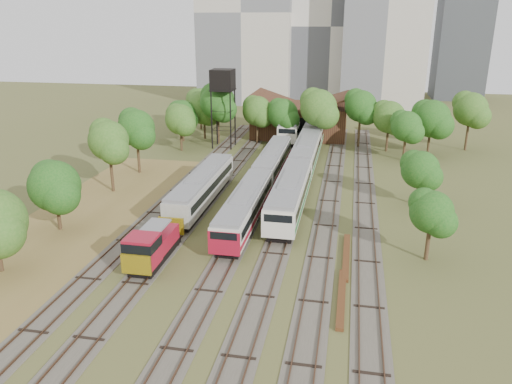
% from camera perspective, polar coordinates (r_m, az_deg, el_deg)
% --- Properties ---
extents(ground, '(240.00, 240.00, 0.00)m').
position_cam_1_polar(ground, '(35.96, -3.71, -14.11)').
color(ground, '#475123').
rests_on(ground, ground).
extents(dry_grass_patch, '(14.00, 60.00, 0.04)m').
position_cam_1_polar(dry_grass_patch, '(49.28, -22.06, -5.87)').
color(dry_grass_patch, brown).
rests_on(dry_grass_patch, ground).
extents(tracks, '(24.60, 80.00, 0.19)m').
position_cam_1_polar(tracks, '(58.11, 1.80, -0.60)').
color(tracks, '#4C473D').
rests_on(tracks, ground).
extents(railcar_red_set, '(2.79, 34.58, 3.44)m').
position_cam_1_polar(railcar_red_set, '(57.91, 0.55, 1.20)').
color(railcar_red_set, black).
rests_on(railcar_red_set, ground).
extents(railcar_green_set, '(3.09, 52.08, 3.83)m').
position_cam_1_polar(railcar_green_set, '(69.49, 5.72, 4.36)').
color(railcar_green_set, black).
rests_on(railcar_green_set, ground).
extents(railcar_rear, '(3.20, 16.08, 3.97)m').
position_cam_1_polar(railcar_rear, '(87.31, 4.23, 7.51)').
color(railcar_rear, black).
rests_on(railcar_rear, ground).
extents(shunter_locomotive, '(2.51, 8.10, 3.28)m').
position_cam_1_polar(shunter_locomotive, '(43.16, -11.88, -6.14)').
color(shunter_locomotive, black).
rests_on(shunter_locomotive, ground).
extents(old_grey_coach, '(2.83, 18.00, 3.50)m').
position_cam_1_polar(old_grey_coach, '(55.94, -6.18, 0.53)').
color(old_grey_coach, black).
rests_on(old_grey_coach, ground).
extents(water_tower, '(3.57, 3.57, 12.32)m').
position_cam_1_polar(water_tower, '(79.73, -3.83, 12.45)').
color(water_tower, black).
rests_on(water_tower, ground).
extents(rail_pile_near, '(0.56, 8.34, 0.28)m').
position_cam_1_polar(rail_pile_near, '(38.37, 9.74, -11.80)').
color(rail_pile_near, '#593219').
rests_on(rail_pile_near, ground).
extents(rail_pile_far, '(0.55, 8.86, 0.29)m').
position_cam_1_polar(rail_pile_far, '(44.50, 10.27, -7.23)').
color(rail_pile_far, '#593219').
rests_on(rail_pile_far, ground).
extents(maintenance_shed, '(16.45, 11.55, 7.58)m').
position_cam_1_polar(maintenance_shed, '(89.04, 5.05, 8.26)').
color(maintenance_shed, '#381D14').
rests_on(maintenance_shed, ground).
extents(tree_band_left, '(8.44, 74.13, 8.61)m').
position_cam_1_polar(tree_band_left, '(65.18, -14.67, 5.50)').
color(tree_band_left, '#382616').
rests_on(tree_band_left, ground).
extents(tree_band_far, '(48.23, 10.85, 9.75)m').
position_cam_1_polar(tree_band_far, '(80.74, 7.06, 9.29)').
color(tree_band_far, '#382616').
rests_on(tree_band_far, ground).
extents(tree_band_right, '(4.82, 36.76, 7.28)m').
position_cam_1_polar(tree_band_right, '(61.75, 17.73, 4.07)').
color(tree_band_right, '#382616').
rests_on(tree_band_right, ground).
extents(tower_left, '(22.00, 16.00, 42.00)m').
position_cam_1_polar(tower_left, '(126.68, -0.92, 19.79)').
color(tower_left, '#BCB1A4').
rests_on(tower_left, ground).
extents(tower_centre, '(20.00, 18.00, 36.00)m').
position_cam_1_polar(tower_centre, '(129.15, 8.76, 18.24)').
color(tower_centre, beige).
rests_on(tower_centre, ground).
extents(tower_far_right, '(12.00, 12.00, 28.00)m').
position_cam_1_polar(tower_far_right, '(141.54, 22.41, 15.52)').
color(tower_far_right, '#3B3F42').
rests_on(tower_far_right, ground).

